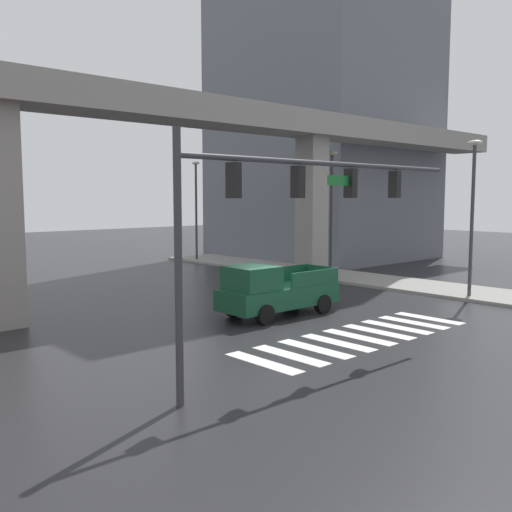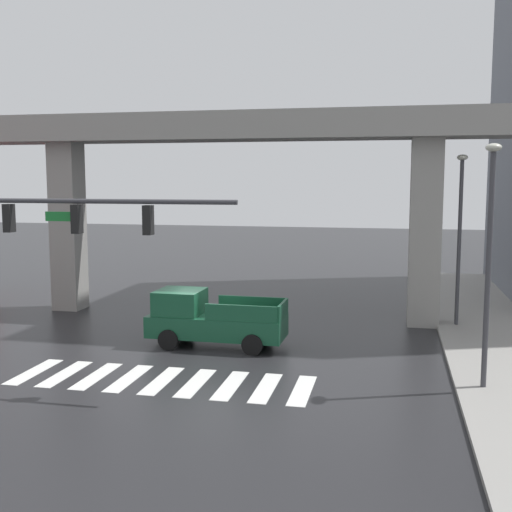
{
  "view_description": "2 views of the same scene",
  "coord_description": "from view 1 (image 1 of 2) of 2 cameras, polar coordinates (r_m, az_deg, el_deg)",
  "views": [
    {
      "loc": [
        -15.25,
        -16.15,
        4.7
      ],
      "look_at": [
        0.38,
        0.93,
        2.3
      ],
      "focal_mm": 40.16,
      "sensor_mm": 36.0,
      "label": 1
    },
    {
      "loc": [
        6.88,
        -22.68,
        6.22
      ],
      "look_at": [
        1.67,
        1.58,
        3.22
      ],
      "focal_mm": 44.56,
      "sensor_mm": 36.0,
      "label": 2
    }
  ],
  "objects": [
    {
      "name": "street_lamp_far_north",
      "position": [
        41.82,
        -5.99,
        5.7
      ],
      "size": [
        0.44,
        0.7,
        7.24
      ],
      "color": "#38383D",
      "rests_on": "ground"
    },
    {
      "name": "traffic_signal_mast",
      "position": [
        15.0,
        3.81,
        5.84
      ],
      "size": [
        10.89,
        0.32,
        6.2
      ],
      "color": "#38383D",
      "rests_on": "ground"
    },
    {
      "name": "street_lamp_near_corner",
      "position": [
        27.88,
        20.78,
        5.25
      ],
      "size": [
        0.44,
        0.7,
        7.24
      ],
      "color": "#38383D",
      "rests_on": "ground"
    },
    {
      "name": "ground_plane",
      "position": [
        22.7,
        0.87,
        -6.02
      ],
      "size": [
        120.0,
        120.0,
        0.0
      ],
      "primitive_type": "plane",
      "color": "#232326"
    },
    {
      "name": "street_lamp_mid_block",
      "position": [
        32.5,
        7.53,
        5.62
      ],
      "size": [
        0.44,
        0.7,
        7.24
      ],
      "color": "#38383D",
      "rests_on": "ground"
    },
    {
      "name": "office_building",
      "position": [
        47.03,
        6.7,
        19.68
      ],
      "size": [
        12.74,
        14.09,
        31.83
      ],
      "primitive_type": "cube",
      "color": "slate",
      "rests_on": "ground"
    },
    {
      "name": "pickup_truck",
      "position": [
        22.53,
        1.76,
        -3.55
      ],
      "size": [
        5.13,
        2.15,
        2.08
      ],
      "color": "#14472D",
      "rests_on": "ground"
    },
    {
      "name": "sidewalk_east",
      "position": [
        32.11,
        12.58,
        -2.5
      ],
      "size": [
        4.0,
        36.0,
        0.15
      ],
      "primitive_type": "cube",
      "color": "gray",
      "rests_on": "ground"
    },
    {
      "name": "elevated_overpass",
      "position": [
        26.27,
        -6.8,
        12.85
      ],
      "size": [
        51.67,
        2.57,
        9.14
      ],
      "color": "gray",
      "rests_on": "ground"
    },
    {
      "name": "crosswalk_stripes",
      "position": [
        19.69,
        10.19,
        -7.95
      ],
      "size": [
        9.35,
        2.8,
        0.01
      ],
      "color": "silver",
      "rests_on": "ground"
    }
  ]
}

